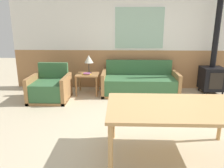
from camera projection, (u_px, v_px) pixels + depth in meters
ground_plane at (159, 131)px, 3.69m from camera, size 16.00×16.00×0.00m
wall_back at (145, 39)px, 5.86m from camera, size 7.20×0.09×2.70m
couch at (139, 84)px, 5.59m from camera, size 1.90×0.86×0.83m
armchair at (50, 89)px, 5.15m from camera, size 0.88×0.85×0.83m
side_table at (88, 77)px, 5.58m from camera, size 0.56×0.56×0.52m
table_lamp at (89, 60)px, 5.56m from camera, size 0.23×0.23×0.46m
book_stack at (87, 74)px, 5.46m from camera, size 0.21×0.15×0.04m
dining_table at (175, 111)px, 2.83m from camera, size 1.77×1.04×0.73m
wood_stove at (213, 71)px, 5.58m from camera, size 0.55×0.55×2.40m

